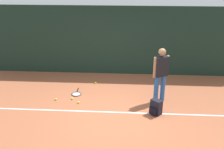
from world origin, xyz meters
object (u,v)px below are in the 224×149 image
object	(u,v)px
tennis_racket	(77,94)
backpack	(156,107)
tennis_ball_near_player	(72,99)
tennis_ball_mid_court	(56,99)
tennis_player	(161,72)
tennis_ball_by_fence	(96,83)
tennis_ball_far_left	(79,102)

from	to	relation	value
tennis_racket	backpack	xyz separation A→B (m)	(2.47, -1.10, 0.20)
tennis_ball_near_player	tennis_ball_mid_court	xyz separation A→B (m)	(-0.50, -0.07, 0.00)
tennis_player	tennis_racket	size ratio (longest dim) A/B	2.74
tennis_ball_by_fence	tennis_ball_far_left	xyz separation A→B (m)	(-0.34, -1.49, 0.00)
tennis_ball_near_player	tennis_ball_by_fence	distance (m)	1.39
backpack	tennis_ball_near_player	bearing A→B (deg)	-154.58
tennis_ball_near_player	tennis_ball_mid_court	distance (m)	0.50
tennis_ball_mid_court	tennis_player	bearing A→B (deg)	2.88
tennis_racket	tennis_player	bearing A→B (deg)	80.46
tennis_racket	tennis_ball_by_fence	bearing A→B (deg)	145.87
tennis_ball_mid_court	tennis_ball_near_player	bearing A→B (deg)	7.66
tennis_player	tennis_ball_far_left	size ratio (longest dim) A/B	25.76
backpack	tennis_ball_far_left	xyz separation A→B (m)	(-2.29, 0.48, -0.18)
tennis_player	backpack	bearing A→B (deg)	-130.40
backpack	tennis_ball_by_fence	world-z (taller)	backpack
tennis_ball_by_fence	tennis_ball_mid_court	size ratio (longest dim) A/B	1.00
tennis_ball_mid_court	tennis_ball_far_left	size ratio (longest dim) A/B	1.00
backpack	tennis_ball_near_player	size ratio (longest dim) A/B	6.67
tennis_racket	tennis_ball_by_fence	size ratio (longest dim) A/B	9.40
tennis_player	tennis_ball_by_fence	world-z (taller)	tennis_player
tennis_racket	tennis_ball_far_left	world-z (taller)	tennis_ball_far_left
tennis_player	backpack	xyz separation A→B (m)	(-0.17, -0.80, -0.76)
tennis_player	tennis_ball_mid_court	world-z (taller)	tennis_player
tennis_ball_by_fence	tennis_player	bearing A→B (deg)	-28.89
tennis_player	backpack	size ratio (longest dim) A/B	3.86
tennis_player	tennis_ball_near_player	world-z (taller)	tennis_player
backpack	tennis_ball_mid_court	size ratio (longest dim) A/B	6.67
tennis_ball_near_player	tennis_ball_far_left	size ratio (longest dim) A/B	1.00
tennis_player	tennis_ball_by_fence	xyz separation A→B (m)	(-2.12, 1.17, -0.93)
tennis_ball_near_player	tennis_ball_by_fence	bearing A→B (deg)	65.11
tennis_racket	tennis_ball_far_left	distance (m)	0.65
tennis_ball_near_player	tennis_ball_far_left	bearing A→B (deg)	-42.52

